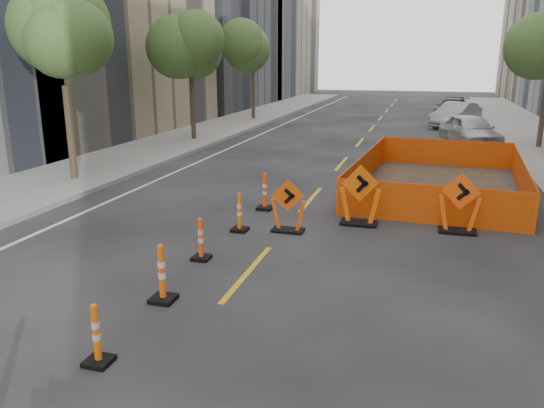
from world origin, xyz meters
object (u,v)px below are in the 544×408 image
(parked_car_mid, at_px, (456,115))
(parked_car_near, at_px, (470,131))
(parked_car_far, at_px, (452,109))
(channelizer_6, at_px, (240,212))
(channelizer_5, at_px, (201,239))
(chevron_sign_center, at_px, (360,195))
(channelizer_3, at_px, (96,334))
(chevron_sign_right, at_px, (460,203))
(channelizer_4, at_px, (162,273))
(channelizer_7, at_px, (265,191))
(chevron_sign_left, at_px, (288,206))

(parked_car_mid, bearing_deg, parked_car_near, -62.59)
(parked_car_near, distance_m, parked_car_far, 13.29)
(channelizer_6, relative_size, parked_car_far, 0.20)
(channelizer_6, bearing_deg, channelizer_5, -93.90)
(chevron_sign_center, xyz_separation_m, parked_car_far, (3.20, 27.51, -0.08))
(channelizer_6, distance_m, chevron_sign_center, 3.12)
(channelizer_3, height_order, chevron_sign_right, chevron_sign_right)
(channelizer_3, height_order, parked_car_mid, parked_car_mid)
(chevron_sign_center, bearing_deg, channelizer_3, -131.34)
(parked_car_near, distance_m, parked_car_mid, 7.93)
(channelizer_4, relative_size, channelizer_6, 1.08)
(channelizer_3, distance_m, parked_car_mid, 30.29)
(chevron_sign_right, relative_size, parked_car_near, 0.33)
(chevron_sign_center, height_order, parked_car_mid, chevron_sign_center)
(channelizer_7, distance_m, chevron_sign_left, 2.10)
(channelizer_7, bearing_deg, channelizer_4, -89.98)
(channelizer_5, relative_size, parked_car_near, 0.20)
(channelizer_7, distance_m, parked_car_near, 14.95)
(chevron_sign_right, relative_size, parked_car_mid, 0.32)
(parked_car_near, bearing_deg, channelizer_5, -128.11)
(channelizer_5, relative_size, channelizer_6, 0.95)
(channelizer_4, bearing_deg, chevron_sign_right, 46.79)
(chevron_sign_center, relative_size, parked_car_mid, 0.34)
(channelizer_6, distance_m, parked_car_near, 16.85)
(channelizer_5, distance_m, chevron_sign_right, 6.38)
(chevron_sign_right, bearing_deg, chevron_sign_left, -153.95)
(channelizer_6, xyz_separation_m, channelizer_7, (0.02, 2.06, 0.04))
(channelizer_4, xyz_separation_m, channelizer_6, (-0.03, 4.13, -0.04))
(chevron_sign_left, relative_size, parked_car_mid, 0.28)
(channelizer_3, relative_size, channelizer_4, 0.86)
(channelizer_6, bearing_deg, parked_car_mid, 75.63)
(channelizer_5, bearing_deg, parked_car_mid, 76.45)
(chevron_sign_right, bearing_deg, parked_car_mid, 98.84)
(parked_car_far, bearing_deg, channelizer_7, -91.26)
(chevron_sign_center, bearing_deg, channelizer_4, -138.37)
(chevron_sign_right, xyz_separation_m, parked_car_near, (1.16, 14.21, 0.03))
(channelizer_5, distance_m, chevron_sign_left, 2.71)
(chevron_sign_left, xyz_separation_m, parked_car_mid, (4.86, 23.22, 0.11))
(channelizer_3, height_order, channelizer_4, channelizer_4)
(channelizer_5, height_order, chevron_sign_center, chevron_sign_center)
(channelizer_7, bearing_deg, channelizer_3, -89.53)
(channelizer_3, distance_m, chevron_sign_center, 8.04)
(channelizer_3, bearing_deg, chevron_sign_right, 55.98)
(channelizer_3, xyz_separation_m, chevron_sign_right, (5.12, 7.58, 0.29))
(channelizer_5, bearing_deg, channelizer_6, 86.10)
(channelizer_4, distance_m, chevron_sign_right, 7.57)
(parked_car_mid, relative_size, parked_car_far, 0.96)
(channelizer_3, height_order, parked_car_far, parked_car_far)
(channelizer_5, xyz_separation_m, chevron_sign_center, (2.93, 3.44, 0.32))
(channelizer_7, xyz_separation_m, chevron_sign_right, (5.19, -0.67, 0.22))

